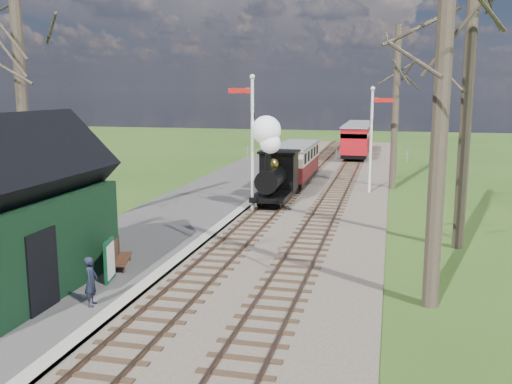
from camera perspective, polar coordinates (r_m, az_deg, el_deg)
distant_hills at (r=76.39m, az=9.92°, el=-6.48°), size 114.40×48.00×22.02m
ballast_bed at (r=31.49m, az=5.78°, el=0.11°), size 8.00×60.00×0.10m
track_near at (r=31.68m, az=3.45°, el=0.29°), size 1.60×60.00×0.15m
track_far at (r=31.34m, az=8.14°, el=0.10°), size 1.60×60.00×0.15m
platform at (r=25.01m, az=-7.70°, el=-2.47°), size 5.00×44.00×0.20m
coping_strip at (r=24.29m, az=-2.63°, el=-2.75°), size 0.40×44.00×0.21m
station_shed at (r=16.32m, az=-23.26°, el=-2.24°), size 3.25×6.30×4.78m
semaphore_near at (r=25.56m, az=-0.52°, el=5.89°), size 1.22×0.24×6.22m
semaphore_far at (r=30.84m, az=11.59°, el=5.92°), size 1.22×0.24×5.72m
bare_trees at (r=19.27m, az=1.36°, el=9.19°), size 15.51×22.39×12.00m
fence_line at (r=45.31m, az=6.91°, el=3.80°), size 12.60×0.08×1.00m
locomotive at (r=27.05m, az=1.82°, el=2.57°), size 1.68×3.93×4.21m
coach at (r=33.02m, az=3.95°, el=3.04°), size 1.97×6.74×2.07m
red_carriage_a at (r=45.90m, az=9.93°, el=5.03°), size 2.10×5.20×2.21m
red_carriage_b at (r=51.37m, az=10.32°, el=5.56°), size 2.10×5.20×2.21m
sign_board at (r=16.72m, az=-14.45°, el=-6.64°), size 0.26×0.82×1.20m
bench at (r=18.00m, az=-13.62°, el=-6.10°), size 0.84×1.50×0.83m
person at (r=14.98m, az=-16.16°, el=-8.57°), size 0.40×0.52×1.27m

